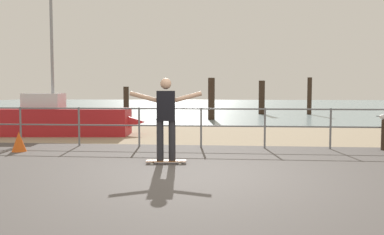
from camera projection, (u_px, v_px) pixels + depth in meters
name	position (u px, v px, depth m)	size (l,w,h in m)	color
ground_plane	(203.00, 193.00, 5.86)	(24.00, 10.00, 0.04)	#514C49
beach_strip	(219.00, 134.00, 13.81)	(24.00, 6.00, 0.04)	tan
sea_surface	(226.00, 105.00, 41.63)	(72.00, 50.00, 0.04)	#849EA3
railing_fence	(139.00, 121.00, 10.57)	(13.09, 0.05, 1.05)	slate
sailboat	(67.00, 120.00, 13.40)	(5.03, 1.81, 4.70)	#B21E23
skateboard	(166.00, 161.00, 8.12)	(0.82, 0.28, 0.08)	brown
skateboarder	(166.00, 114.00, 8.06)	(1.45, 0.23, 1.65)	#26262B
groyne_post_0	(126.00, 100.00, 26.48)	(0.35, 0.35, 1.76)	#332319
groyne_post_1	(161.00, 104.00, 22.75)	(0.36, 0.36, 1.45)	#332319
groyne_post_2	(211.00, 99.00, 20.51)	(0.34, 0.34, 2.14)	#332319
groyne_post_3	(262.00, 98.00, 25.34)	(0.38, 0.38, 2.13)	#332319
groyne_post_4	(309.00, 96.00, 25.02)	(0.28, 0.28, 2.31)	#332319
traffic_cone	(19.00, 142.00, 9.73)	(0.36, 0.36, 0.50)	#E55919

